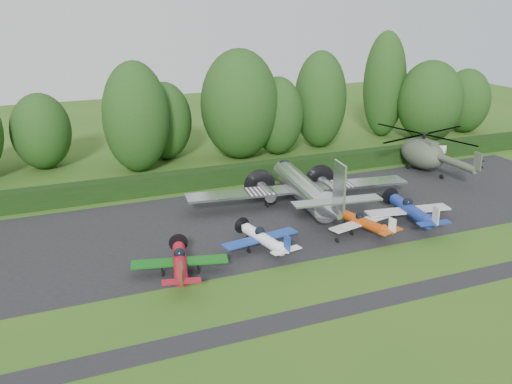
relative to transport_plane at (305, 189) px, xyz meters
name	(u,v)px	position (x,y,z in m)	size (l,w,h in m)	color
ground	(326,264)	(-3.89, -11.21, -1.97)	(160.00, 160.00, 0.00)	#2A5919
apron	(272,219)	(-3.89, -1.21, -1.97)	(70.00, 18.00, 0.01)	black
taxiway_verge	(370,302)	(-3.89, -17.21, -1.97)	(70.00, 2.00, 0.00)	black
hedgerow	(231,184)	(-3.89, 9.79, -1.97)	(90.00, 1.60, 2.00)	black
transport_plane	(305,189)	(0.00, 0.00, 0.00)	(22.05, 16.91, 7.07)	silver
light_plane_red	(180,262)	(-14.60, -8.85, -0.85)	(6.99, 7.34, 2.68)	maroon
light_plane_white	(263,238)	(-7.30, -7.11, -0.92)	(6.59, 6.93, 2.53)	white
light_plane_orange	(364,222)	(1.99, -7.18, -0.97)	(6.25, 6.57, 2.40)	#BF440B
light_plane_blue	(411,210)	(7.05, -6.90, -0.71)	(7.85, 8.26, 3.02)	navy
helicopter	(423,151)	(18.26, 5.93, 0.40)	(13.73, 16.07, 4.42)	#384132
sign_board	(433,150)	(22.45, 9.09, -0.77)	(3.17, 0.12, 1.78)	#3F3326
tree_0	(320,100)	(12.48, 20.16, 4.35)	(6.80, 6.80, 12.66)	black
tree_1	(136,117)	(-12.01, 18.42, 4.32)	(7.46, 7.46, 12.60)	black
tree_2	(466,101)	(36.44, 19.68, 2.66)	(6.89, 6.89, 9.29)	black
tree_3	(430,101)	(28.01, 17.36, 3.56)	(8.85, 8.85, 11.08)	black
tree_4	(277,116)	(5.88, 19.12, 2.93)	(6.46, 6.46, 9.83)	black
tree_5	(164,121)	(-7.87, 22.25, 2.78)	(6.68, 6.68, 9.52)	black
tree_8	(41,131)	(-22.00, 23.71, 2.44)	(6.82, 6.82, 8.84)	black
tree_9	(240,104)	(0.87, 19.34, 4.71)	(9.51, 9.51, 13.39)	black
tree_12	(385,85)	(23.80, 22.20, 5.39)	(5.95, 5.95, 14.76)	black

